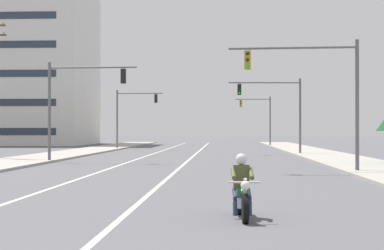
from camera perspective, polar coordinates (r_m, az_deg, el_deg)
lane_stripe_center at (r=52.11m, az=0.21°, el=-2.63°), size 0.16×100.00×0.01m
lane_stripe_left at (r=52.39m, az=-3.72°, el=-2.62°), size 0.16×100.00×0.01m
sidewalk_kerb_right at (r=47.69m, az=12.08°, el=-2.75°), size 4.40×110.00×0.14m
sidewalk_kerb_left at (r=48.73m, az=-12.31°, el=-2.70°), size 4.40×110.00×0.14m
motorcycle_with_rider at (r=14.96m, az=4.36°, el=-5.85°), size 0.70×2.19×1.46m
traffic_signal_near_right at (r=31.23m, az=10.89°, el=3.55°), size 6.04×0.53×6.20m
traffic_signal_near_left at (r=41.19m, az=-10.12°, el=2.55°), size 5.57×0.51×6.20m
traffic_signal_mid_right at (r=53.81m, az=7.55°, el=1.87°), size 5.91×0.67×6.20m
traffic_signal_mid_left at (r=69.22m, az=-5.37°, el=1.30°), size 4.94×0.42×6.20m
traffic_signal_far_right at (r=82.46m, az=5.94°, el=1.00°), size 4.41×0.57×6.20m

